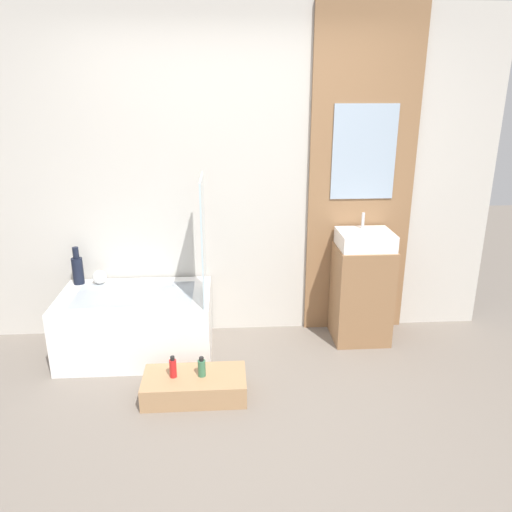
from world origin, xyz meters
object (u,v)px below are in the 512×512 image
object	(u,v)px
vase_round_light	(100,277)
bottle_soap_primary	(173,368)
sink	(365,239)
bottle_soap_secondary	(202,367)
wooden_step_bench	(195,386)
vase_tall_dark	(78,269)
bathtub	(137,323)

from	to	relation	value
vase_round_light	bottle_soap_primary	bearing A→B (deg)	-53.29
sink	bottle_soap_secondary	distance (m)	1.62
wooden_step_bench	vase_round_light	size ratio (longest dim) A/B	6.24
wooden_step_bench	vase_round_light	distance (m)	1.26
vase_tall_dark	bottle_soap_primary	distance (m)	1.26
vase_round_light	bottle_soap_primary	xyz separation A→B (m)	(0.65, -0.87, -0.33)
bottle_soap_secondary	vase_round_light	bearing A→B (deg)	134.00
sink	bottle_soap_secondary	bearing A→B (deg)	-149.45
sink	bottle_soap_primary	distance (m)	1.77
sink	bottle_soap_primary	size ratio (longest dim) A/B	2.73
bathtub	bottle_soap_secondary	xyz separation A→B (m)	(0.53, -0.62, -0.03)
bathtub	sink	world-z (taller)	sink
vase_round_light	bottle_soap_secondary	bearing A→B (deg)	-46.00
bathtub	vase_round_light	distance (m)	0.50
sink	vase_round_light	world-z (taller)	sink
bathtub	wooden_step_bench	xyz separation A→B (m)	(0.47, -0.62, -0.17)
wooden_step_bench	bottle_soap_secondary	bearing A→B (deg)	0.00
bottle_soap_secondary	bottle_soap_primary	bearing A→B (deg)	180.00
vase_tall_dark	bottle_soap_secondary	xyz separation A→B (m)	(1.01, -0.88, -0.40)
bathtub	vase_tall_dark	distance (m)	0.66
bathtub	sink	xyz separation A→B (m)	(1.80, 0.13, 0.61)
bathtub	bottle_soap_secondary	bearing A→B (deg)	-49.89
sink	vase_round_light	bearing A→B (deg)	176.89
bottle_soap_primary	bottle_soap_secondary	distance (m)	0.19
sink	bottle_soap_secondary	xyz separation A→B (m)	(-1.28, -0.75, -0.64)
wooden_step_bench	bottle_soap_secondary	world-z (taller)	bottle_soap_secondary
vase_round_light	sink	bearing A→B (deg)	-3.11
vase_tall_dark	bottle_soap_primary	size ratio (longest dim) A/B	1.99
bottle_soap_primary	bottle_soap_secondary	xyz separation A→B (m)	(0.19, -0.00, -0.01)
bottle_soap_secondary	wooden_step_bench	bearing A→B (deg)	180.00
bottle_soap_primary	bathtub	bearing A→B (deg)	118.23
sink	vase_tall_dark	bearing A→B (deg)	176.81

